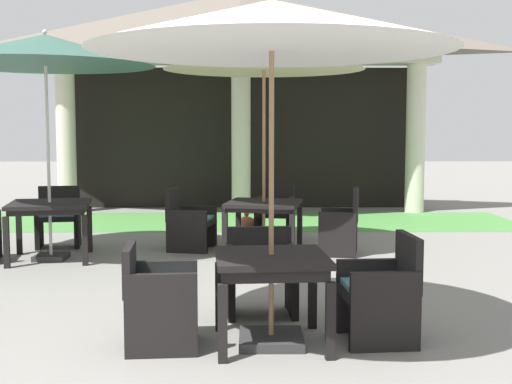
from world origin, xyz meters
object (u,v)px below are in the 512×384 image
(patio_umbrella_mid_left, at_px, (45,51))
(patio_chair_mid_right_north, at_px, (261,273))
(patio_chair_near_foreground_west, at_px, (189,222))
(patio_chair_mid_right_west, at_px, (158,298))
(patio_table_near_foreground, at_px, (264,208))
(patio_chair_near_foreground_east, at_px, (341,225))
(patio_umbrella_near_foreground, at_px, (264,59))
(patio_umbrella_mid_right, at_px, (272,28))
(terracotta_urn, at_px, (247,226))
(patio_table_mid_left, at_px, (50,209))
(patio_chair_mid_right_east, at_px, (382,293))
(patio_table_mid_right, at_px, (271,268))
(patio_chair_mid_left_north, at_px, (58,218))
(patio_chair_near_foreground_north, at_px, (275,214))

(patio_umbrella_mid_left, distance_m, patio_chair_mid_right_north, 4.43)
(patio_chair_near_foreground_west, relative_size, patio_umbrella_mid_left, 0.29)
(patio_chair_mid_right_west, bearing_deg, patio_table_near_foreground, 163.20)
(patio_chair_near_foreground_east, bearing_deg, patio_chair_mid_right_north, 169.40)
(patio_umbrella_near_foreground, height_order, patio_umbrella_mid_left, patio_umbrella_mid_left)
(patio_umbrella_mid_right, relative_size, patio_chair_mid_right_north, 3.61)
(patio_chair_near_foreground_west, height_order, terracotta_urn, patio_chair_near_foreground_west)
(patio_umbrella_mid_left, bearing_deg, patio_table_mid_left, 116.57)
(patio_table_near_foreground, xyz_separation_m, patio_chair_mid_right_east, (0.88, -3.98, -0.22))
(patio_chair_mid_right_north, bearing_deg, patio_chair_mid_right_east, 135.16)
(patio_table_mid_left, bearing_deg, patio_umbrella_mid_left, -63.43)
(terracotta_urn, bearing_deg, patio_table_mid_right, -87.47)
(patio_table_mid_left, relative_size, patio_umbrella_mid_left, 0.39)
(patio_table_mid_right, relative_size, patio_chair_mid_right_west, 1.15)
(patio_chair_near_foreground_east, xyz_separation_m, patio_chair_mid_right_east, (-0.17, -3.78, -0.01))
(patio_chair_mid_right_north, bearing_deg, patio_table_mid_right, 90.00)
(patio_umbrella_mid_left, relative_size, patio_chair_mid_left_north, 3.41)
(patio_chair_near_foreground_north, bearing_deg, patio_table_near_foreground, 90.00)
(patio_chair_mid_right_north, distance_m, terracotta_urn, 4.55)
(patio_umbrella_mid_left, bearing_deg, patio_umbrella_near_foreground, 10.92)
(patio_chair_near_foreground_west, bearing_deg, terracotta_urn, 156.18)
(patio_chair_mid_right_west, distance_m, patio_chair_mid_right_east, 1.79)
(patio_table_near_foreground, bearing_deg, patio_chair_mid_right_west, -102.32)
(patio_chair_near_foreground_north, xyz_separation_m, patio_chair_mid_left_north, (-3.16, -0.62, 0.03))
(patio_umbrella_near_foreground, relative_size, patio_chair_near_foreground_north, 3.50)
(terracotta_urn, bearing_deg, patio_chair_mid_left_north, -160.63)
(patio_table_mid_right, height_order, terracotta_urn, patio_table_mid_right)
(patio_umbrella_mid_right, relative_size, patio_chair_mid_right_west, 3.50)
(patio_umbrella_mid_left, height_order, patio_chair_mid_left_north, patio_umbrella_mid_left)
(patio_chair_near_foreground_east, height_order, patio_chair_near_foreground_north, patio_chair_near_foreground_east)
(patio_umbrella_mid_right, bearing_deg, patio_chair_near_foreground_east, 74.53)
(patio_table_mid_left, height_order, patio_chair_mid_left_north, patio_chair_mid_left_north)
(patio_chair_near_foreground_north, relative_size, patio_umbrella_mid_right, 0.29)
(patio_table_mid_left, relative_size, terracotta_urn, 2.96)
(patio_umbrella_near_foreground, relative_size, patio_umbrella_mid_left, 0.97)
(patio_table_near_foreground, distance_m, patio_chair_near_foreground_north, 1.09)
(patio_table_mid_left, relative_size, patio_umbrella_mid_right, 0.41)
(patio_table_mid_left, bearing_deg, terracotta_urn, 36.97)
(patio_umbrella_mid_left, bearing_deg, patio_chair_near_foreground_north, 27.94)
(patio_chair_near_foreground_west, bearing_deg, patio_umbrella_mid_right, 24.23)
(patio_table_mid_right, bearing_deg, patio_umbrella_near_foreground, 89.84)
(patio_chair_mid_left_north, distance_m, terracotta_urn, 2.90)
(patio_chair_mid_left_north, bearing_deg, patio_chair_mid_right_east, 121.33)
(patio_umbrella_mid_right, bearing_deg, patio_chair_near_foreground_north, 87.72)
(patio_chair_near_foreground_east, height_order, patio_chair_mid_right_north, patio_chair_near_foreground_east)
(patio_umbrella_near_foreground, distance_m, patio_chair_near_foreground_west, 2.50)
(patio_table_near_foreground, xyz_separation_m, patio_umbrella_near_foreground, (0.00, 0.00, 2.04))
(patio_table_near_foreground, relative_size, patio_table_mid_right, 1.21)
(patio_table_near_foreground, bearing_deg, patio_umbrella_mid_left, -169.08)
(patio_table_mid_left, xyz_separation_m, patio_chair_mid_left_north, (-0.17, 0.96, -0.24))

